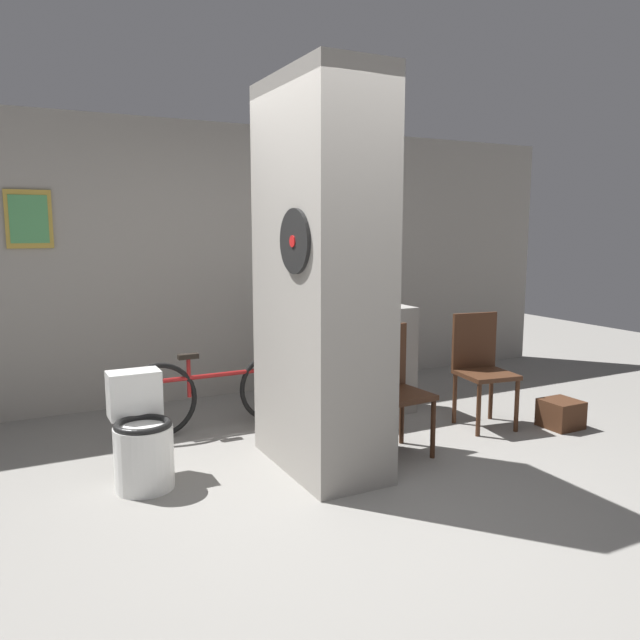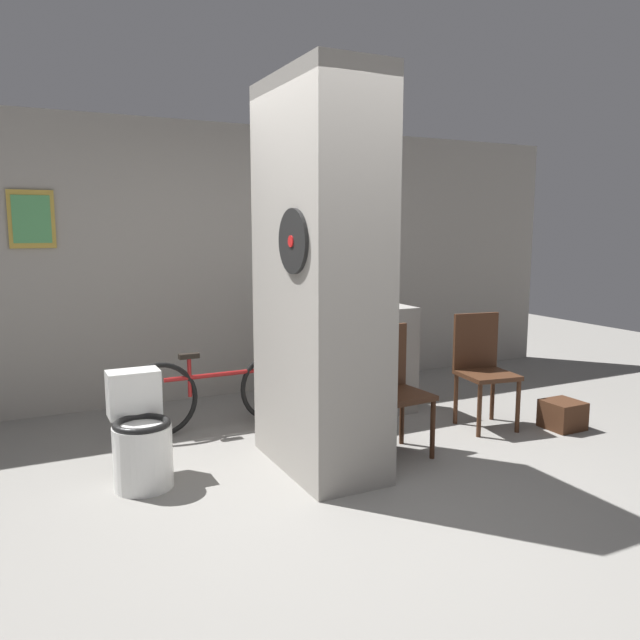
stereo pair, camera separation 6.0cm
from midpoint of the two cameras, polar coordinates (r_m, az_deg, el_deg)
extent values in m
plane|color=gray|center=(3.99, 2.48, -15.74)|extent=(14.00, 14.00, 0.00)
cube|color=gray|center=(6.07, -9.82, 5.21)|extent=(8.00, 0.06, 2.60)
cube|color=#B79338|center=(5.75, -25.36, 8.34)|extent=(0.36, 0.02, 0.48)
cube|color=#4C9959|center=(5.73, -25.35, 8.34)|extent=(0.30, 0.01, 0.39)
cube|color=#B79338|center=(6.62, 2.84, 7.75)|extent=(0.44, 0.02, 0.34)
cube|color=#D86633|center=(6.61, 2.90, 7.75)|extent=(0.36, 0.01, 0.28)
cube|color=#B79338|center=(6.27, -3.60, 10.45)|extent=(0.28, 0.02, 0.38)
cube|color=#B24C8C|center=(6.25, -3.55, 10.45)|extent=(0.23, 0.01, 0.31)
cube|color=gray|center=(4.15, -0.36, 3.86)|extent=(0.55, 1.08, 2.60)
cylinder|color=black|center=(3.82, -2.79, 7.20)|extent=(0.03, 0.40, 0.40)
cylinder|color=red|center=(3.82, -2.99, 7.20)|extent=(0.01, 0.07, 0.07)
cube|color=gray|center=(5.41, 2.05, -3.92)|extent=(1.21, 0.44, 0.94)
cylinder|color=white|center=(4.17, -16.19, -11.98)|extent=(0.37, 0.37, 0.40)
torus|color=black|center=(4.10, -16.32, -9.17)|extent=(0.36, 0.36, 0.04)
cube|color=white|center=(4.29, -17.02, -6.46)|extent=(0.33, 0.20, 0.30)
cylinder|color=#422616|center=(4.35, 6.30, -10.64)|extent=(0.04, 0.04, 0.43)
cylinder|color=#422616|center=(4.56, 9.91, -9.79)|extent=(0.04, 0.04, 0.43)
cylinder|color=#422616|center=(4.62, 3.61, -9.44)|extent=(0.04, 0.04, 0.43)
cylinder|color=#422616|center=(4.83, 7.13, -8.72)|extent=(0.04, 0.04, 0.43)
cube|color=#422616|center=(4.52, 6.79, -6.85)|extent=(0.44, 0.44, 0.04)
cube|color=#422616|center=(4.61, 5.41, -3.32)|extent=(0.41, 0.06, 0.47)
cylinder|color=#422616|center=(5.09, 13.97, -7.99)|extent=(0.04, 0.04, 0.43)
cylinder|color=#422616|center=(5.29, 17.23, -7.50)|extent=(0.04, 0.04, 0.43)
cylinder|color=#422616|center=(5.38, 11.90, -7.02)|extent=(0.04, 0.04, 0.43)
cylinder|color=#422616|center=(5.56, 15.06, -6.61)|extent=(0.04, 0.04, 0.43)
cube|color=#422616|center=(5.27, 14.63, -4.85)|extent=(0.46, 0.46, 0.04)
cube|color=#422616|center=(5.37, 13.61, -1.82)|extent=(0.41, 0.09, 0.47)
torus|color=black|center=(5.04, -14.85, -7.16)|extent=(0.60, 0.04, 0.60)
torus|color=black|center=(5.31, -4.60, -6.08)|extent=(0.60, 0.04, 0.60)
cylinder|color=maroon|center=(5.12, -9.63, -4.96)|extent=(0.89, 0.04, 0.04)
cylinder|color=maroon|center=(5.05, -12.24, -5.21)|extent=(0.03, 0.03, 0.31)
cylinder|color=maroon|center=(5.26, -5.11, -4.51)|extent=(0.03, 0.03, 0.28)
cube|color=black|center=(5.01, -12.30, -3.27)|extent=(0.16, 0.06, 0.04)
cylinder|color=#262626|center=(5.23, -5.13, -3.01)|extent=(0.03, 0.42, 0.03)
cylinder|color=silver|center=(5.43, 4.92, 2.10)|extent=(0.08, 0.08, 0.18)
cylinder|color=silver|center=(5.42, 4.94, 3.45)|extent=(0.03, 0.03, 0.08)
sphere|color=#333333|center=(5.42, 4.94, 3.97)|extent=(0.03, 0.03, 0.03)
cube|color=#422616|center=(5.54, 20.86, -8.01)|extent=(0.29, 0.29, 0.23)
camera|label=1|loc=(0.03, -90.37, -0.06)|focal=35.00mm
camera|label=2|loc=(0.03, 89.63, 0.06)|focal=35.00mm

